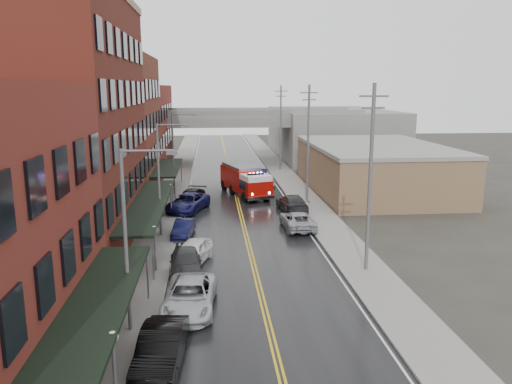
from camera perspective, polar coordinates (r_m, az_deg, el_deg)
road at (r=46.52m, az=-1.72°, el=-2.71°), size 11.00×160.00×0.02m
sidewalk_left at (r=46.64m, az=-10.72°, el=-2.80°), size 3.00×160.00×0.15m
sidewalk_right at (r=47.49m, az=7.11°, el=-2.41°), size 3.00×160.00×0.15m
curb_left at (r=46.51m, az=-8.69°, el=-2.77°), size 0.30×160.00×0.15m
curb_right at (r=47.17m, az=5.15°, el=-2.47°), size 0.30×160.00×0.15m
brick_building_b at (r=39.47m, az=-20.94°, el=7.14°), size 9.00×20.00×18.00m
brick_building_c at (r=56.58m, az=-16.14°, el=7.14°), size 9.00×15.00×15.00m
brick_building_far at (r=73.91m, az=-13.57°, el=7.12°), size 9.00×20.00×12.00m
tan_building at (r=58.77m, az=13.41°, el=2.53°), size 14.00×22.00×5.00m
right_far_block at (r=87.77m, az=8.48°, el=6.71°), size 18.00×30.00×8.00m
awning_0 at (r=21.39m, az=-18.06°, el=-12.87°), size 2.60×16.00×3.09m
awning_1 at (r=39.21m, az=-12.09°, el=-1.26°), size 2.60×18.00×3.09m
awning_2 at (r=56.32m, az=-10.05°, el=2.77°), size 2.60×13.00×3.09m
globe_lamp_0 at (r=19.72m, az=-16.00°, el=-17.16°), size 0.44×0.44×3.12m
globe_lamp_1 at (r=32.54m, az=-11.53°, el=-5.19°), size 0.44×0.44×3.12m
globe_lamp_2 at (r=46.05m, az=-9.71°, el=-0.09°), size 0.44×0.44×3.12m
street_lamp_0 at (r=24.15m, az=-14.16°, el=-4.22°), size 2.64×0.22×9.00m
street_lamp_1 at (r=39.66m, az=-10.71°, el=2.18°), size 2.64×0.22×9.00m
street_lamp_2 at (r=55.45m, az=-9.20°, el=4.96°), size 2.64×0.22×9.00m
utility_pole_0 at (r=32.01m, az=12.92°, el=1.82°), size 1.80×0.24×12.00m
utility_pole_1 at (r=51.20m, az=5.99°, el=5.74°), size 1.80×0.24×12.00m
utility_pole_2 at (r=70.84m, az=2.84°, el=7.49°), size 1.80×0.24×12.00m
overpass at (r=77.19m, az=-3.25°, el=7.61°), size 40.00×10.00×7.50m
fire_truck at (r=54.88m, az=-1.23°, el=1.42°), size 5.51×9.32×3.24m
parked_car_left_1 at (r=22.57m, az=-10.82°, el=-17.21°), size 2.22×5.23×1.68m
parked_car_left_2 at (r=27.44m, az=-7.59°, el=-11.71°), size 3.08×5.92×1.59m
parked_car_left_3 at (r=32.59m, az=-8.02°, el=-7.96°), size 2.25×5.11×1.46m
parked_car_left_4 at (r=34.26m, az=-7.30°, el=-6.83°), size 3.19×5.00×1.59m
parked_car_left_5 at (r=40.40m, az=-8.29°, el=-4.14°), size 1.88×4.16×1.32m
parked_car_left_6 at (r=48.45m, az=-7.80°, el=-1.22°), size 4.65×6.61×1.67m
parked_car_left_7 at (r=50.97m, az=-7.48°, el=-0.63°), size 3.57×5.74×1.55m
parked_car_right_0 at (r=42.23m, az=4.76°, el=-3.24°), size 2.60×5.40×1.48m
parked_car_right_1 at (r=48.09m, az=4.14°, el=-1.26°), size 2.70×5.77×1.63m
parked_car_right_2 at (r=60.98m, az=1.21°, el=1.56°), size 1.98×4.70×1.59m
parked_car_right_3 at (r=64.00m, az=0.54°, el=2.04°), size 2.13×4.89×1.56m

